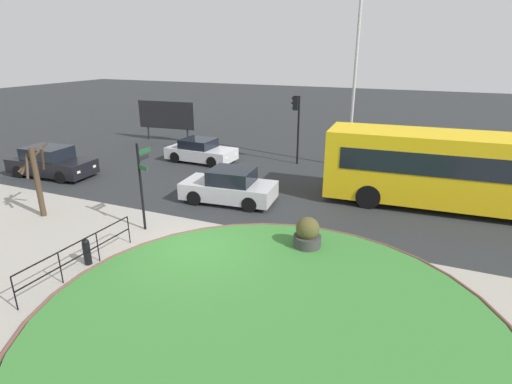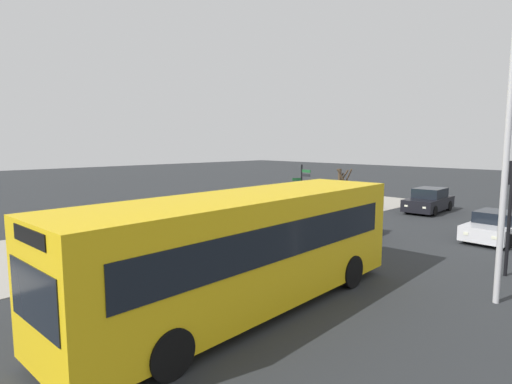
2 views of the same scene
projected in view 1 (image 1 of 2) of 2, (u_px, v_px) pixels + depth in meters
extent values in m
plane|color=#282B2D|center=(197.00, 250.00, 13.26)|extent=(120.00, 120.00, 0.00)
cube|color=#9E998E|center=(161.00, 279.00, 11.55)|extent=(32.00, 8.05, 0.02)
cylinder|color=#387A33|center=(266.00, 325.00, 9.58)|extent=(11.38, 11.38, 0.10)
torus|color=brown|center=(266.00, 325.00, 9.58)|extent=(11.69, 11.69, 0.11)
cylinder|color=black|center=(141.00, 189.00, 14.21)|extent=(0.09, 0.09, 3.14)
sphere|color=black|center=(137.00, 144.00, 13.67)|extent=(0.10, 0.10, 0.10)
cube|color=#195128|center=(144.00, 151.00, 14.06)|extent=(0.07, 0.60, 0.15)
cube|color=black|center=(144.00, 157.00, 14.12)|extent=(0.06, 0.53, 0.15)
cube|color=#195128|center=(143.00, 168.00, 13.72)|extent=(0.49, 0.24, 0.15)
cylinder|color=black|center=(87.00, 254.00, 12.24)|extent=(0.22, 0.22, 0.72)
sphere|color=black|center=(85.00, 242.00, 12.10)|extent=(0.21, 0.21, 0.21)
cube|color=black|center=(78.00, 242.00, 11.62)|extent=(0.14, 4.13, 0.03)
cube|color=black|center=(80.00, 256.00, 11.77)|extent=(0.14, 4.13, 0.03)
cylinder|color=black|center=(129.00, 230.00, 13.55)|extent=(0.04, 0.04, 0.98)
cylinder|color=black|center=(98.00, 247.00, 12.37)|extent=(0.04, 0.04, 0.98)
cylinder|color=black|center=(61.00, 268.00, 11.19)|extent=(0.04, 0.04, 0.98)
cylinder|color=black|center=(14.00, 294.00, 10.01)|extent=(0.04, 0.04, 0.98)
cube|color=yellow|center=(459.00, 169.00, 16.16)|extent=(10.58, 3.15, 2.81)
cube|color=black|center=(458.00, 152.00, 17.17)|extent=(9.19, 0.53, 0.88)
cube|color=black|center=(465.00, 168.00, 14.88)|extent=(9.19, 0.53, 0.88)
cylinder|color=black|center=(373.00, 180.00, 18.68)|extent=(1.02, 0.35, 1.00)
cylinder|color=black|center=(368.00, 196.00, 16.58)|extent=(1.02, 0.35, 1.00)
cube|color=silver|center=(201.00, 153.00, 23.43)|extent=(4.01, 1.96, 0.65)
cube|color=black|center=(198.00, 143.00, 23.30)|extent=(1.85, 1.67, 0.50)
cube|color=#EAEACC|center=(236.00, 154.00, 23.10)|extent=(0.03, 0.20, 0.12)
cube|color=#EAEACC|center=(227.00, 159.00, 22.16)|extent=(0.03, 0.20, 0.12)
cylinder|color=black|center=(227.00, 155.00, 23.72)|extent=(0.65, 0.24, 0.64)
cylinder|color=black|center=(212.00, 162.00, 22.29)|extent=(0.65, 0.24, 0.64)
cylinder|color=black|center=(192.00, 151.00, 24.70)|extent=(0.65, 0.24, 0.64)
cylinder|color=black|center=(175.00, 157.00, 23.26)|extent=(0.65, 0.24, 0.64)
cube|color=black|center=(52.00, 166.00, 20.78)|extent=(4.53, 2.09, 0.73)
cube|color=black|center=(47.00, 153.00, 20.61)|extent=(2.27, 1.74, 0.62)
cube|color=#EAEACC|center=(94.00, 166.00, 20.54)|extent=(0.03, 0.20, 0.12)
cube|color=#EAEACC|center=(79.00, 172.00, 19.57)|extent=(0.03, 0.20, 0.12)
cylinder|color=black|center=(86.00, 168.00, 21.15)|extent=(0.65, 0.26, 0.64)
cylinder|color=black|center=(61.00, 177.00, 19.67)|extent=(0.65, 0.26, 0.64)
cylinder|color=black|center=(45.00, 163.00, 22.03)|extent=(0.65, 0.26, 0.64)
cylinder|color=black|center=(19.00, 172.00, 20.55)|extent=(0.65, 0.26, 0.64)
cube|color=#B7B7BC|center=(229.00, 190.00, 17.27)|extent=(4.10, 2.16, 0.70)
cube|color=black|center=(232.00, 176.00, 17.00)|extent=(1.94, 1.75, 0.59)
cube|color=#EAEACC|center=(181.00, 188.00, 17.35)|extent=(0.04, 0.20, 0.12)
cube|color=#EAEACC|center=(193.00, 181.00, 18.32)|extent=(0.04, 0.20, 0.12)
cylinder|color=black|center=(195.00, 198.00, 16.96)|extent=(0.66, 0.28, 0.64)
cylinder|color=black|center=(211.00, 186.00, 18.43)|extent=(0.66, 0.28, 0.64)
cylinder|color=black|center=(250.00, 204.00, 16.24)|extent=(0.66, 0.28, 0.64)
cylinder|color=black|center=(262.00, 191.00, 17.72)|extent=(0.66, 0.28, 0.64)
cylinder|color=black|center=(298.00, 131.00, 22.53)|extent=(0.11, 0.11, 3.83)
cube|color=black|center=(295.00, 103.00, 22.06)|extent=(0.31, 0.31, 0.78)
sphere|color=black|center=(293.00, 98.00, 22.00)|extent=(0.16, 0.16, 0.16)
sphere|color=black|center=(293.00, 103.00, 22.08)|extent=(0.16, 0.16, 0.16)
sphere|color=green|center=(293.00, 107.00, 22.16)|extent=(0.16, 0.16, 0.16)
cylinder|color=#B7B7BC|center=(355.00, 80.00, 20.98)|extent=(0.16, 0.16, 9.43)
cylinder|color=black|center=(148.00, 127.00, 29.11)|extent=(0.12, 0.12, 1.84)
cylinder|color=black|center=(187.00, 129.00, 28.15)|extent=(0.12, 0.12, 1.84)
cube|color=green|center=(166.00, 115.00, 28.32)|extent=(4.23, 0.47, 1.81)
cube|color=black|center=(166.00, 115.00, 28.26)|extent=(4.33, 0.38, 1.91)
cylinder|color=#383838|center=(307.00, 242.00, 13.26)|extent=(0.91, 0.91, 0.47)
sphere|color=#4C4723|center=(308.00, 229.00, 13.10)|extent=(0.78, 0.78, 0.78)
cylinder|color=#423323|center=(38.00, 183.00, 15.46)|extent=(0.21, 0.21, 2.77)
cylinder|color=#423323|center=(27.00, 167.00, 15.17)|extent=(0.44, 0.51, 0.90)
cylinder|color=#423323|center=(29.00, 160.00, 15.38)|extent=(0.26, 0.80, 1.00)
cylinder|color=#423323|center=(43.00, 159.00, 15.33)|extent=(0.65, 0.46, 1.00)
cylinder|color=#423323|center=(33.00, 157.00, 15.64)|extent=(0.80, 1.02, 1.09)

